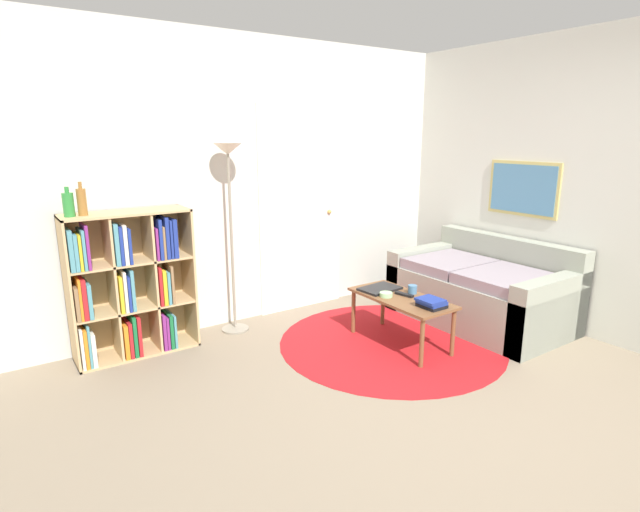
{
  "coord_description": "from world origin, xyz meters",
  "views": [
    {
      "loc": [
        -2.25,
        -1.57,
        1.75
      ],
      "look_at": [
        -0.2,
        1.43,
        0.85
      ],
      "focal_mm": 28.0,
      "sensor_mm": 36.0,
      "label": 1
    }
  ],
  "objects_px": {
    "cup": "(412,289)",
    "coffee_table": "(401,303)",
    "floor_lamp": "(229,182)",
    "couch": "(484,291)",
    "laptop": "(380,289)",
    "bookshelf": "(128,285)",
    "bowl": "(386,295)",
    "bottle_left": "(68,204)",
    "bottle_middle": "(82,202)"
  },
  "relations": [
    {
      "from": "cup",
      "to": "bottle_middle",
      "type": "distance_m",
      "value": 2.68
    },
    {
      "from": "floor_lamp",
      "to": "bottle_middle",
      "type": "height_order",
      "value": "floor_lamp"
    },
    {
      "from": "bottle_left",
      "to": "coffee_table",
      "type": "bearing_deg",
      "value": -25.31
    },
    {
      "from": "cup",
      "to": "bottle_left",
      "type": "distance_m",
      "value": 2.76
    },
    {
      "from": "bowl",
      "to": "laptop",
      "type": "bearing_deg",
      "value": 64.47
    },
    {
      "from": "coffee_table",
      "to": "bottle_middle",
      "type": "relative_size",
      "value": 3.74
    },
    {
      "from": "coffee_table",
      "to": "floor_lamp",
      "type": "bearing_deg",
      "value": 133.37
    },
    {
      "from": "couch",
      "to": "bowl",
      "type": "height_order",
      "value": "couch"
    },
    {
      "from": "bookshelf",
      "to": "coffee_table",
      "type": "distance_m",
      "value": 2.22
    },
    {
      "from": "couch",
      "to": "laptop",
      "type": "relative_size",
      "value": 4.34
    },
    {
      "from": "floor_lamp",
      "to": "laptop",
      "type": "distance_m",
      "value": 1.59
    },
    {
      "from": "bottle_left",
      "to": "floor_lamp",
      "type": "bearing_deg",
      "value": 0.28
    },
    {
      "from": "couch",
      "to": "bottle_left",
      "type": "relative_size",
      "value": 7.29
    },
    {
      "from": "bookshelf",
      "to": "floor_lamp",
      "type": "bearing_deg",
      "value": -0.94
    },
    {
      "from": "coffee_table",
      "to": "bottle_left",
      "type": "distance_m",
      "value": 2.67
    },
    {
      "from": "floor_lamp",
      "to": "cup",
      "type": "relative_size",
      "value": 21.85
    },
    {
      "from": "cup",
      "to": "couch",
      "type": "bearing_deg",
      "value": -3.01
    },
    {
      "from": "laptop",
      "to": "bowl",
      "type": "distance_m",
      "value": 0.19
    },
    {
      "from": "cup",
      "to": "bottle_middle",
      "type": "relative_size",
      "value": 0.31
    },
    {
      "from": "bowl",
      "to": "bottle_middle",
      "type": "relative_size",
      "value": 0.44
    },
    {
      "from": "coffee_table",
      "to": "laptop",
      "type": "distance_m",
      "value": 0.26
    },
    {
      "from": "couch",
      "to": "laptop",
      "type": "height_order",
      "value": "couch"
    },
    {
      "from": "bottle_left",
      "to": "couch",
      "type": "bearing_deg",
      "value": -18.45
    },
    {
      "from": "laptop",
      "to": "cup",
      "type": "xyz_separation_m",
      "value": [
        0.16,
        -0.23,
        0.03
      ]
    },
    {
      "from": "bookshelf",
      "to": "floor_lamp",
      "type": "xyz_separation_m",
      "value": [
        0.89,
        -0.01,
        0.77
      ]
    },
    {
      "from": "bowl",
      "to": "cup",
      "type": "relative_size",
      "value": 1.41
    },
    {
      "from": "bookshelf",
      "to": "cup",
      "type": "distance_m",
      "value": 2.33
    },
    {
      "from": "bookshelf",
      "to": "cup",
      "type": "relative_size",
      "value": 15.2
    },
    {
      "from": "floor_lamp",
      "to": "bowl",
      "type": "distance_m",
      "value": 1.64
    },
    {
      "from": "floor_lamp",
      "to": "coffee_table",
      "type": "height_order",
      "value": "floor_lamp"
    },
    {
      "from": "bowl",
      "to": "bottle_middle",
      "type": "height_order",
      "value": "bottle_middle"
    },
    {
      "from": "coffee_table",
      "to": "bookshelf",
      "type": "bearing_deg",
      "value": 150.2
    },
    {
      "from": "cup",
      "to": "coffee_table",
      "type": "bearing_deg",
      "value": -173.5
    },
    {
      "from": "couch",
      "to": "laptop",
      "type": "distance_m",
      "value": 1.11
    },
    {
      "from": "cup",
      "to": "bottle_middle",
      "type": "xyz_separation_m",
      "value": [
        -2.33,
        1.06,
        0.81
      ]
    },
    {
      "from": "floor_lamp",
      "to": "bottle_left",
      "type": "distance_m",
      "value": 1.26
    },
    {
      "from": "floor_lamp",
      "to": "coffee_table",
      "type": "relative_size",
      "value": 1.82
    },
    {
      "from": "bookshelf",
      "to": "laptop",
      "type": "distance_m",
      "value": 2.08
    },
    {
      "from": "cup",
      "to": "bottle_left",
      "type": "height_order",
      "value": "bottle_left"
    },
    {
      "from": "couch",
      "to": "coffee_table",
      "type": "distance_m",
      "value": 1.05
    },
    {
      "from": "bookshelf",
      "to": "bowl",
      "type": "distance_m",
      "value": 2.08
    },
    {
      "from": "bottle_middle",
      "to": "bookshelf",
      "type": "bearing_deg",
      "value": 3.62
    },
    {
      "from": "floor_lamp",
      "to": "laptop",
      "type": "bearing_deg",
      "value": -39.72
    },
    {
      "from": "couch",
      "to": "bottle_left",
      "type": "bearing_deg",
      "value": 161.55
    },
    {
      "from": "bottle_middle",
      "to": "laptop",
      "type": "bearing_deg",
      "value": -20.97
    },
    {
      "from": "bowl",
      "to": "bottle_middle",
      "type": "distance_m",
      "value": 2.45
    },
    {
      "from": "bookshelf",
      "to": "bowl",
      "type": "xyz_separation_m",
      "value": [
        1.81,
        -1.02,
        -0.14
      ]
    },
    {
      "from": "floor_lamp",
      "to": "coffee_table",
      "type": "xyz_separation_m",
      "value": [
        1.02,
        -1.08,
        -0.98
      ]
    },
    {
      "from": "bookshelf",
      "to": "coffee_table",
      "type": "bearing_deg",
      "value": -29.8
    },
    {
      "from": "floor_lamp",
      "to": "bottle_left",
      "type": "height_order",
      "value": "floor_lamp"
    }
  ]
}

